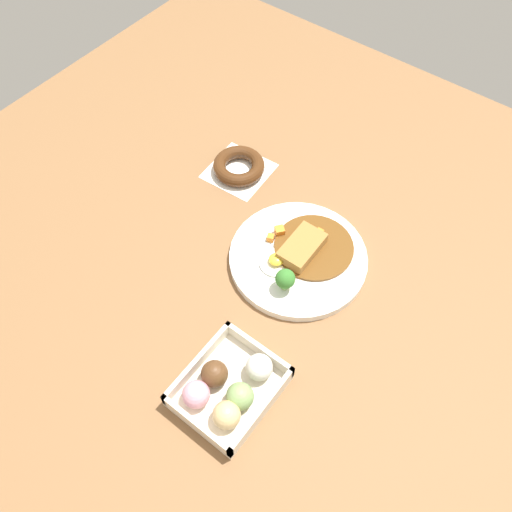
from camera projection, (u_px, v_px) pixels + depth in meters
The scene contains 4 objects.
ground_plane at pixel (251, 290), 1.01m from camera, with size 1.60×1.60×0.00m, color brown.
curry_plate at pixel (299, 257), 1.04m from camera, with size 0.27×0.27×0.07m.
donut_box at pixel (228, 389), 0.88m from camera, with size 0.17×0.15×0.06m.
chocolate_ring_donut at pixel (239, 166), 1.17m from camera, with size 0.14×0.14×0.03m.
Camera 1 is at (-0.40, -0.32, 0.88)m, focal length 37.00 mm.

